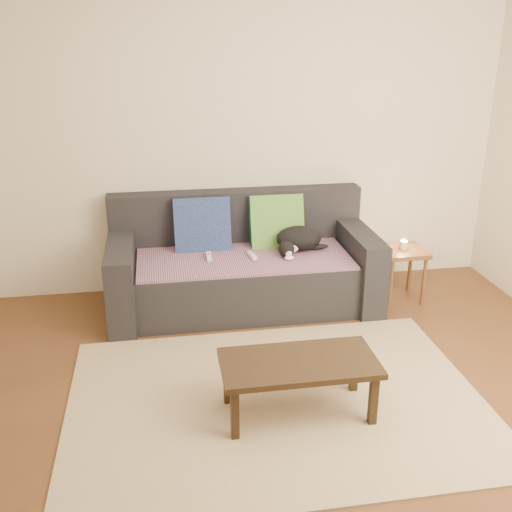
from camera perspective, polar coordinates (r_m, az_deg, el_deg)
The scene contains 13 objects.
ground at distance 3.63m, azimuth 2.45°, elevation -15.04°, with size 4.50×4.50×0.00m, color brown.
back_wall at distance 4.97m, azimuth -2.14°, elevation 11.36°, with size 4.50×0.04×2.60m, color beige.
sofa at distance 4.84m, azimuth -1.31°, elevation -1.14°, with size 2.10×0.94×0.87m.
throw_blanket at distance 4.71m, azimuth -1.16°, elevation -0.19°, with size 1.66×0.74×0.02m, color #422B51.
cushion_navy at distance 4.85m, azimuth -5.15°, elevation 2.89°, with size 0.45×0.11×0.45m, color #12184F.
cushion_green at distance 4.93m, azimuth 1.96°, elevation 3.27°, with size 0.44×0.11×0.44m, color #0D5441.
cat at distance 4.82m, azimuth 4.01°, elevation 1.59°, with size 0.45×0.41×0.19m.
wii_remote_a at distance 4.68m, azimuth -4.51°, elevation -0.04°, with size 0.15×0.04×0.03m, color white.
wii_remote_b at distance 4.69m, azimuth -0.38°, elevation 0.04°, with size 0.15×0.04×0.03m, color white.
side_table at distance 5.03m, azimuth 13.76°, elevation -0.19°, with size 0.35×0.35×0.44m.
candle at distance 5.00m, azimuth 13.87°, elevation 1.03°, with size 0.06×0.06×0.09m.
rug at distance 3.74m, azimuth 1.96°, elevation -13.64°, with size 2.50×1.80×0.01m, color tan.
coffee_table at distance 3.48m, azimuth 4.11°, elevation -10.54°, with size 0.90×0.45×0.36m.
Camera 1 is at (-0.63, -2.86, 2.13)m, focal length 42.00 mm.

